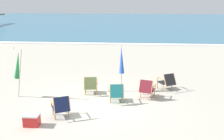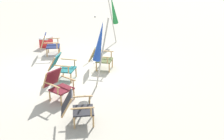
% 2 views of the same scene
% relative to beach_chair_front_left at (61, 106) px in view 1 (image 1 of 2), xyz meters
% --- Properties ---
extents(ground_plane, '(80.00, 80.00, 0.00)m').
position_rel_beach_chair_front_left_xyz_m(ground_plane, '(0.97, 1.38, -0.43)').
color(ground_plane, '#B7AF9E').
extents(sea, '(80.00, 40.00, 0.10)m').
position_rel_beach_chair_front_left_xyz_m(sea, '(0.97, 34.97, -0.38)').
color(sea, teal).
rests_on(sea, ground).
extents(surf_band, '(80.00, 1.10, 0.06)m').
position_rel_beach_chair_front_left_xyz_m(surf_band, '(0.97, 14.67, -0.40)').
color(surf_band, white).
rests_on(surf_band, ground).
extents(beach_chair_front_left, '(0.81, 0.86, 0.81)m').
position_rel_beach_chair_front_left_xyz_m(beach_chair_front_left, '(0.00, 0.00, 0.00)').
color(beach_chair_front_left, '#19234C').
rests_on(beach_chair_front_left, ground).
extents(beach_chair_back_right, '(0.67, 0.82, 0.78)m').
position_rel_beach_chair_front_left_xyz_m(beach_chair_back_right, '(1.79, 1.50, -0.01)').
color(beach_chair_back_right, '#196066').
rests_on(beach_chair_back_right, ground).
extents(beach_chair_far_center, '(0.66, 0.79, 0.80)m').
position_rel_beach_chair_front_left_xyz_m(beach_chair_far_center, '(0.65, 2.31, -0.00)').
color(beach_chair_far_center, '#515B33').
rests_on(beach_chair_far_center, ground).
extents(beach_chair_front_right, '(0.76, 0.85, 0.81)m').
position_rel_beach_chair_front_left_xyz_m(beach_chair_front_right, '(3.00, 2.04, -0.00)').
color(beach_chair_front_right, maroon).
rests_on(beach_chair_front_right, ground).
extents(beach_chair_mid_center, '(0.85, 0.93, 0.79)m').
position_rel_beach_chair_front_left_xyz_m(beach_chair_mid_center, '(3.94, 3.05, -0.01)').
color(beach_chair_mid_center, '#28282D').
rests_on(beach_chair_mid_center, ground).
extents(umbrella_furled_blue, '(0.29, 0.50, 2.10)m').
position_rel_beach_chair_front_left_xyz_m(umbrella_furled_blue, '(1.93, 2.85, 0.94)').
color(umbrella_furled_blue, '#B7B2A8').
rests_on(umbrella_furled_blue, ground).
extents(umbrella_furled_green, '(0.57, 0.42, 2.08)m').
position_rel_beach_chair_front_left_xyz_m(umbrella_furled_green, '(-2.18, 1.76, 0.93)').
color(umbrella_furled_green, '#B7B2A8').
rests_on(umbrella_furled_green, ground).
extents(cooler_box, '(0.49, 0.35, 0.40)m').
position_rel_beach_chair_front_left_xyz_m(cooler_box, '(-0.81, -0.62, -0.23)').
color(cooler_box, red).
rests_on(cooler_box, ground).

